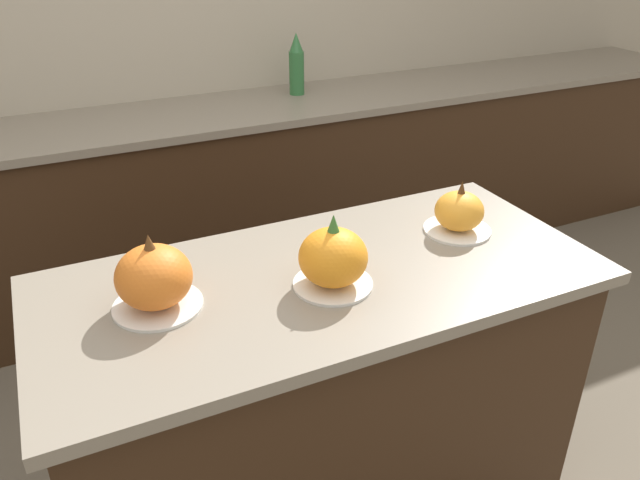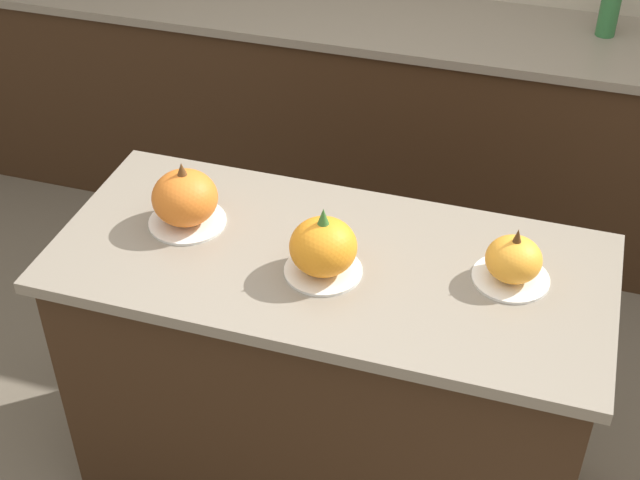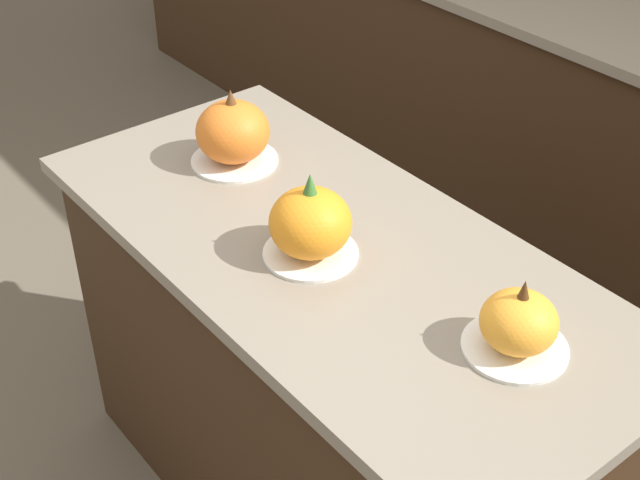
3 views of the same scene
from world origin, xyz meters
The scene contains 6 objects.
ground_plane centered at (0.00, 0.00, 0.00)m, with size 12.00×12.00×0.00m, color #665B4C.
kitchen_island centered at (0.00, 0.00, 0.45)m, with size 1.47×0.67×0.89m.
back_counter centered at (0.00, 1.49, 0.46)m, with size 6.00×0.60×0.91m.
pumpkin_cake_left centered at (-0.42, 0.04, 0.97)m, with size 0.21×0.21×0.19m.
pumpkin_cake_center centered at (0.00, -0.06, 0.97)m, with size 0.20×0.20×0.20m.
pumpkin_cake_right centered at (0.46, 0.06, 0.95)m, with size 0.20×0.20×0.16m.
Camera 2 is at (0.52, -1.75, 2.35)m, focal length 50.00 mm.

